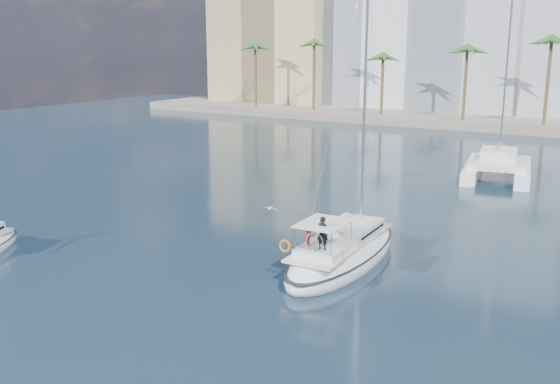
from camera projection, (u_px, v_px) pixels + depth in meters
The scene contains 9 objects.
ground at pixel (271, 244), 36.61m from camera, with size 160.00×160.00×0.00m, color black.
quay at pixel (505, 123), 87.01m from camera, with size 120.00×14.00×1.20m, color gray.
building_modern at pixel (451, 27), 99.93m from camera, with size 42.00×16.00×28.00m, color white.
building_tan_left at pixel (279, 46), 112.59m from camera, with size 22.00×14.00×22.00m, color tan.
palm_left at pixel (282, 51), 98.74m from camera, with size 3.60×3.60×12.30m.
palm_centre at pixel (504, 53), 81.43m from camera, with size 3.60×3.60×12.30m.
main_sloop at pixel (343, 253), 33.45m from camera, with size 4.14×11.70×17.16m.
catamaran at pixel (498, 164), 54.76m from camera, with size 7.17×11.54×15.86m.
seagull at pixel (270, 208), 41.97m from camera, with size 1.09×0.47×0.20m.
Camera 1 is at (18.72, -29.44, 11.53)m, focal length 40.00 mm.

